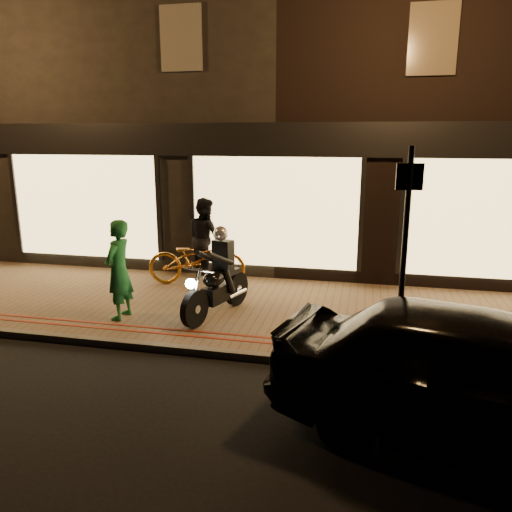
{
  "coord_description": "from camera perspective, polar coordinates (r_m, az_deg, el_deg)",
  "views": [
    {
      "loc": [
        1.91,
        -6.58,
        3.26
      ],
      "look_at": [
        0.02,
        2.04,
        1.1
      ],
      "focal_mm": 35.0,
      "sensor_mm": 36.0,
      "label": 1
    }
  ],
  "objects": [
    {
      "name": "red_kerb_lines",
      "position": [
        8.02,
        -2.43,
        -9.27
      ],
      "size": [
        50.0,
        0.26,
        0.01
      ],
      "color": "maroon",
      "rests_on": "sidewalk"
    },
    {
      "name": "ground",
      "position": [
        7.59,
        -3.5,
        -11.7
      ],
      "size": [
        90.0,
        90.0,
        0.0
      ],
      "primitive_type": "plane",
      "color": "black",
      "rests_on": "ground"
    },
    {
      "name": "building_row",
      "position": [
        15.72,
        5.65,
        17.28
      ],
      "size": [
        48.0,
        10.11,
        8.5
      ],
      "color": "black",
      "rests_on": "ground"
    },
    {
      "name": "bicycle_gold",
      "position": [
        10.7,
        -6.77,
        -0.39
      ],
      "size": [
        2.17,
        1.09,
        1.09
      ],
      "primitive_type": "imported",
      "rotation": [
        0.0,
        0.0,
        1.75
      ],
      "color": "orange",
      "rests_on": "sidewalk"
    },
    {
      "name": "kerb_stone",
      "position": [
        7.61,
        -3.4,
        -11.14
      ],
      "size": [
        50.0,
        0.14,
        0.12
      ],
      "primitive_type": "cube",
      "color": "#59544C",
      "rests_on": "ground"
    },
    {
      "name": "sidewalk",
      "position": [
        9.36,
        -0.15,
        -6.24
      ],
      "size": [
        50.0,
        4.0,
        0.12
      ],
      "primitive_type": "cube",
      "color": "brown",
      "rests_on": "ground"
    },
    {
      "name": "motorcycle",
      "position": [
        8.82,
        -4.38,
        -2.92
      ],
      "size": [
        0.83,
        1.88,
        1.59
      ],
      "rotation": [
        0.0,
        0.0,
        -0.31
      ],
      "color": "black",
      "rests_on": "sidewalk"
    },
    {
      "name": "sign_post",
      "position": [
        7.01,
        16.63,
        1.13
      ],
      "size": [
        0.35,
        0.09,
        3.0
      ],
      "rotation": [
        0.0,
        0.0,
        0.09
      ],
      "color": "black",
      "rests_on": "sidewalk"
    },
    {
      "name": "person_green",
      "position": [
        8.89,
        -15.43,
        -1.54
      ],
      "size": [
        0.45,
        0.66,
        1.74
      ],
      "primitive_type": "imported",
      "rotation": [
        0.0,
        0.0,
        -1.62
      ],
      "color": "#1C6B30",
      "rests_on": "sidewalk"
    },
    {
      "name": "parked_car",
      "position": [
        5.88,
        24.66,
        -12.62
      ],
      "size": [
        4.84,
        2.91,
        1.54
      ],
      "primitive_type": "imported",
      "rotation": [
        0.0,
        0.0,
        1.31
      ],
      "color": "black",
      "rests_on": "ground"
    },
    {
      "name": "person_dark",
      "position": [
        11.13,
        -5.82,
        2.06
      ],
      "size": [
        1.1,
        1.1,
        1.8
      ],
      "primitive_type": "imported",
      "rotation": [
        0.0,
        0.0,
        2.36
      ],
      "color": "black",
      "rests_on": "sidewalk"
    }
  ]
}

